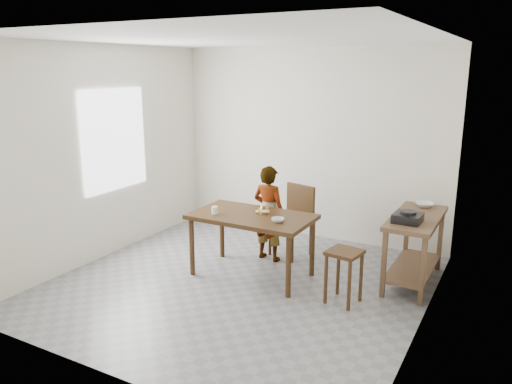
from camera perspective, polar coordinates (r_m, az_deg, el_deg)
The scene contains 17 objects.
floor at distance 5.82m, azimuth -1.93°, elevation -10.64°, with size 4.00×4.00×0.04m, color slate.
ceiling at distance 5.30m, azimuth -2.18°, elevation 17.39°, with size 4.00×4.00×0.04m, color white.
wall_back at distance 7.18m, azimuth 6.26°, elevation 5.48°, with size 4.00×0.04×2.70m, color silver.
wall_front at distance 3.85m, azimuth -17.61°, elevation -2.64°, with size 4.00×0.04×2.70m, color silver.
wall_left at distance 6.64m, azimuth -17.25°, elevation 4.24°, with size 0.04×4.00×2.70m, color silver.
wall_right at distance 4.71m, azimuth 19.57°, elevation 0.21°, with size 0.04×4.00×2.70m, color silver.
window_pane at distance 6.72m, azimuth -15.82°, elevation 5.75°, with size 0.02×1.10×1.30m, color white.
dining_table at distance 5.91m, azimuth -0.47°, elevation -6.10°, with size 1.40×0.80×0.75m, color #38220F, non-canonical shape.
prep_counter at distance 5.98m, azimuth 17.60°, elevation -6.29°, with size 0.50×1.20×0.80m, color brown, non-canonical shape.
child at distance 6.33m, azimuth 1.49°, elevation -2.45°, with size 0.45×0.29×1.23m, color white.
dining_chair at distance 6.53m, azimuth 3.98°, elevation -3.38°, with size 0.44×0.44×0.92m, color #38220F, non-canonical shape.
stool at distance 5.36m, azimuth 9.98°, elevation -9.50°, with size 0.33×0.33×0.58m, color #38220F, non-canonical shape.
glass_tumbler at distance 5.83m, azimuth -4.74°, elevation -2.09°, with size 0.07×0.07×0.09m, color white.
small_bowl at distance 5.52m, azimuth 2.51°, elevation -3.21°, with size 0.14×0.14×0.05m, color silver.
banana at distance 5.82m, azimuth 0.74°, elevation -2.20°, with size 0.18×0.13×0.06m, color yellow, non-canonical shape.
serving_bowl at distance 6.25m, azimuth 18.66°, elevation -1.38°, with size 0.21×0.21×0.05m, color silver.
gas_burner at distance 5.58m, azimuth 16.94°, elevation -2.84°, with size 0.29×0.29×0.10m, color black.
Camera 1 is at (2.71, -4.54, 2.42)m, focal length 35.00 mm.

